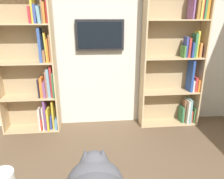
{
  "coord_description": "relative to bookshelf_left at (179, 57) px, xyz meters",
  "views": [
    {
      "loc": [
        0.14,
        1.06,
        1.68
      ],
      "look_at": [
        -0.06,
        -1.05,
        0.96
      ],
      "focal_mm": 33.76,
      "sensor_mm": 36.0,
      "label": 1
    }
  ],
  "objects": [
    {
      "name": "wall_back",
      "position": [
        1.21,
        -0.16,
        0.23
      ],
      "size": [
        4.52,
        0.06,
        2.7
      ],
      "primitive_type": "cube",
      "color": "beige",
      "rests_on": "ground"
    },
    {
      "name": "bookshelf_left",
      "position": [
        0.0,
        0.0,
        0.0
      ],
      "size": [
        0.94,
        0.28,
        2.22
      ],
      "color": "tan",
      "rests_on": "ground"
    },
    {
      "name": "bookshelf_right",
      "position": [
        2.2,
        0.0,
        -0.1
      ],
      "size": [
        0.84,
        0.28,
        2.15
      ],
      "color": "tan",
      "rests_on": "ground"
    },
    {
      "name": "wall_mounted_tv",
      "position": [
        1.22,
        -0.08,
        0.33
      ],
      "size": [
        0.71,
        0.07,
        0.44
      ],
      "color": "black"
    }
  ]
}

